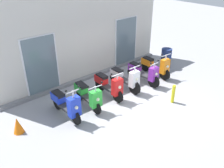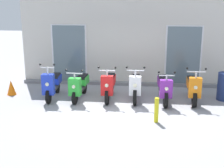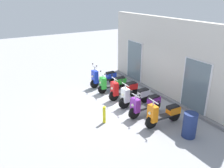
% 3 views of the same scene
% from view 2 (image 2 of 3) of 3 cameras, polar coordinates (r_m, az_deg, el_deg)
% --- Properties ---
extents(ground_plane, '(40.00, 40.00, 0.00)m').
position_cam_2_polar(ground_plane, '(9.86, 1.42, -4.58)').
color(ground_plane, '#939399').
extents(storefront_facade, '(7.98, 0.50, 3.74)m').
position_cam_2_polar(storefront_facade, '(12.30, 2.46, 8.22)').
color(storefront_facade, beige).
rests_on(storefront_facade, ground_plane).
extents(scooter_blue, '(0.51, 1.62, 1.31)m').
position_cam_2_polar(scooter_blue, '(10.93, -10.55, -0.01)').
color(scooter_blue, black).
rests_on(scooter_blue, ground_plane).
extents(scooter_green, '(0.58, 1.59, 1.14)m').
position_cam_2_polar(scooter_green, '(10.77, -5.81, -0.24)').
color(scooter_green, black).
rests_on(scooter_green, ground_plane).
extents(scooter_red, '(0.60, 1.59, 1.24)m').
position_cam_2_polar(scooter_red, '(10.66, -0.52, -0.20)').
color(scooter_red, black).
rests_on(scooter_red, ground_plane).
extents(scooter_white, '(0.61, 1.69, 1.26)m').
position_cam_2_polar(scooter_white, '(10.66, 4.19, -0.36)').
color(scooter_white, black).
rests_on(scooter_white, ground_plane).
extents(scooter_purple, '(0.55, 1.67, 1.16)m').
position_cam_2_polar(scooter_purple, '(10.55, 9.19, -0.65)').
color(scooter_purple, black).
rests_on(scooter_purple, ground_plane).
extents(scooter_orange, '(0.62, 1.65, 1.26)m').
position_cam_2_polar(scooter_orange, '(10.79, 14.16, -0.65)').
color(scooter_orange, black).
rests_on(scooter_orange, ground_plane).
extents(traffic_cone, '(0.32, 0.32, 0.52)m').
position_cam_2_polar(traffic_cone, '(11.74, -17.44, -0.60)').
color(traffic_cone, orange).
rests_on(traffic_cone, ground_plane).
extents(curb_bollard, '(0.12, 0.12, 0.70)m').
position_cam_2_polar(curb_bollard, '(8.91, 7.89, -4.62)').
color(curb_bollard, yellow).
rests_on(curb_bollard, ground_plane).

